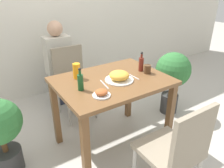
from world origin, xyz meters
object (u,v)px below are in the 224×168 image
object	(u,v)px
side_plate	(101,93)
potted_plant_right	(173,74)
potted_plant_left	(0,130)
chair_near	(177,149)
food_plate	(119,76)
chair_far	(72,78)
sauce_bottle	(141,64)
drink_cup	(147,69)
condiment_bottle	(80,82)
juice_glass	(77,71)
person_figure	(59,64)

from	to	relation	value
side_plate	potted_plant_right	distance (m)	1.33
side_plate	potted_plant_left	xyz separation A→B (m)	(-0.76, 0.45, -0.34)
chair_near	potted_plant_right	bearing A→B (deg)	-135.62
chair_near	food_plate	size ratio (longest dim) A/B	3.31
chair_far	sauce_bottle	bearing A→B (deg)	-60.49
side_plate	potted_plant_right	size ratio (longest dim) A/B	0.18
drink_cup	chair_far	bearing A→B (deg)	117.65
chair_far	condiment_bottle	bearing A→B (deg)	-107.58
chair_far	sauce_bottle	xyz separation A→B (m)	(0.45, -0.79, 0.35)
chair_far	side_plate	size ratio (longest dim) A/B	6.00
chair_far	juice_glass	size ratio (longest dim) A/B	6.02
chair_far	potted_plant_left	xyz separation A→B (m)	(-0.93, -0.58, -0.04)
chair_near	drink_cup	world-z (taller)	chair_near
chair_near	side_plate	xyz separation A→B (m)	(-0.30, 0.57, 0.30)
chair_near	side_plate	size ratio (longest dim) A/B	6.00
side_plate	potted_plant_left	world-z (taller)	side_plate
chair_near	potted_plant_left	size ratio (longest dim) A/B	1.19
potted_plant_right	side_plate	bearing A→B (deg)	-164.11
sauce_bottle	potted_plant_left	world-z (taller)	sauce_bottle
side_plate	potted_plant_left	distance (m)	0.95
sauce_bottle	condiment_bottle	size ratio (longest dim) A/B	1.00
chair_near	sauce_bottle	world-z (taller)	sauce_bottle
drink_cup	sauce_bottle	bearing A→B (deg)	97.82
condiment_bottle	potted_plant_left	world-z (taller)	condiment_bottle
person_figure	drink_cup	bearing A→B (deg)	-68.75
side_plate	drink_cup	size ratio (longest dim) A/B	1.70
juice_glass	food_plate	bearing A→B (deg)	-40.78
chair_far	juice_glass	distance (m)	0.72
chair_near	potted_plant_right	distance (m)	1.33
juice_glass	potted_plant_left	xyz separation A→B (m)	(-0.75, 0.01, -0.39)
side_plate	sauce_bottle	world-z (taller)	sauce_bottle
food_plate	side_plate	world-z (taller)	food_plate
condiment_bottle	chair_far	bearing A→B (deg)	72.42
chair_near	food_plate	bearing A→B (deg)	-89.39
side_plate	juice_glass	bearing A→B (deg)	91.88
juice_glass	potted_plant_left	world-z (taller)	juice_glass
chair_far	condiment_bottle	distance (m)	0.95
food_plate	potted_plant_left	world-z (taller)	food_plate
chair_near	condiment_bottle	distance (m)	0.93
drink_cup	person_figure	distance (m)	1.36
sauce_bottle	chair_near	bearing A→B (deg)	-111.21
food_plate	potted_plant_right	world-z (taller)	food_plate
potted_plant_left	chair_near	bearing A→B (deg)	-43.95
sauce_bottle	condiment_bottle	world-z (taller)	same
chair_near	drink_cup	size ratio (longest dim) A/B	10.18
chair_near	side_plate	world-z (taller)	chair_near
food_plate	chair_near	bearing A→B (deg)	-89.39
chair_near	juice_glass	distance (m)	1.12
condiment_bottle	juice_glass	bearing A→B (deg)	72.41
juice_glass	person_figure	distance (m)	1.02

